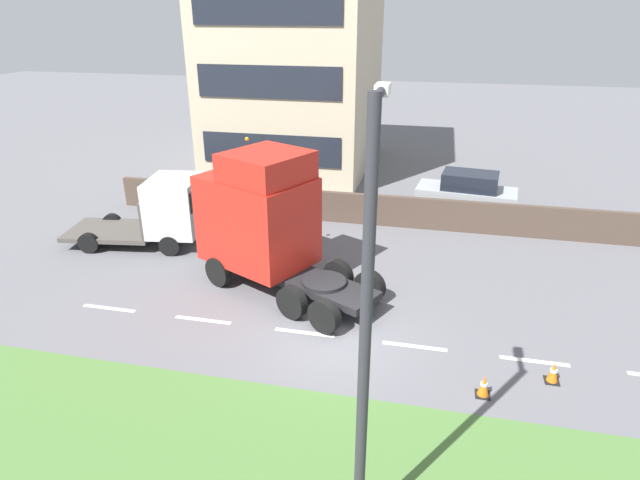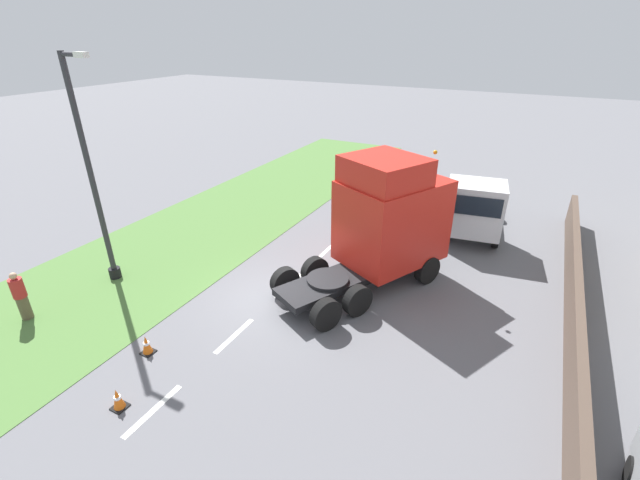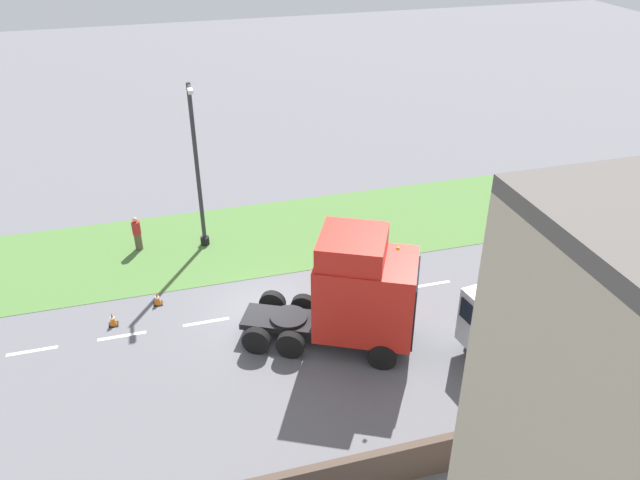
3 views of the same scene
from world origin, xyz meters
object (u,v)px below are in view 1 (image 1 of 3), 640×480
at_px(flatbed_truck, 165,210).
at_px(lamp_post, 364,369).
at_px(parked_car, 466,196).
at_px(traffic_cone_lead, 553,372).
at_px(lorry_cab, 263,219).
at_px(traffic_cone_trailing, 484,386).

xyz_separation_m(flatbed_truck, lamp_post, (-11.07, -9.44, 2.08)).
relative_size(flatbed_truck, parked_car, 1.25).
height_order(lamp_post, traffic_cone_lead, lamp_post).
height_order(parked_car, lamp_post, lamp_post).
bearing_deg(parked_car, flatbed_truck, 122.94).
bearing_deg(lamp_post, parked_car, -7.79).
xyz_separation_m(lorry_cab, lamp_post, (-8.81, -4.61, 1.20)).
bearing_deg(flatbed_truck, lamp_post, 32.28).
relative_size(lorry_cab, flatbed_truck, 1.17).
xyz_separation_m(lorry_cab, parked_car, (7.92, -6.90, -1.30)).
xyz_separation_m(parked_car, traffic_cone_trailing, (-12.48, -0.15, -0.74)).
distance_m(parked_car, lamp_post, 17.07).
height_order(flatbed_truck, lamp_post, lamp_post).
xyz_separation_m(parked_car, traffic_cone_lead, (-11.54, -1.90, -0.74)).
height_order(flatbed_truck, parked_car, flatbed_truck).
bearing_deg(traffic_cone_trailing, lamp_post, 150.20).
bearing_deg(flatbed_truck, traffic_cone_trailing, 51.98).
bearing_deg(traffic_cone_trailing, lorry_cab, 57.13).
distance_m(parked_car, traffic_cone_lead, 11.72).
relative_size(flatbed_truck, lamp_post, 0.73).
height_order(lorry_cab, flatbed_truck, lorry_cab).
bearing_deg(lorry_cab, traffic_cone_lead, -86.00).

